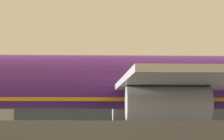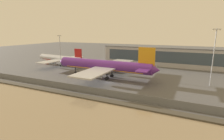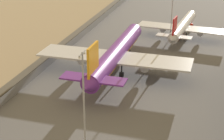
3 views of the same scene
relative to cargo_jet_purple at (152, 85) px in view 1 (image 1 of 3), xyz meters
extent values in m
cylinder|color=#602889|center=(-0.85, 0.01, 0.24)|extent=(51.47, 5.94, 5.44)
cube|color=orange|center=(-0.85, 0.01, -1.26)|extent=(43.75, 4.78, 0.98)
cube|color=#B7BABF|center=(1.60, -12.36, -0.44)|extent=(11.55, 24.79, 0.54)
cube|color=#B7BABF|center=(1.84, 12.32, -0.44)|extent=(11.55, 24.79, 0.54)
cylinder|color=#B7BABF|center=(0.07, -10.37, -2.21)|extent=(7.23, 3.06, 2.99)
cylinder|color=#B7BABF|center=(0.27, 10.37, -2.21)|extent=(7.23, 3.06, 2.99)
cylinder|color=black|center=(2.72, -2.88, -4.08)|extent=(0.44, 0.44, 3.18)
cylinder|color=black|center=(2.77, 2.83, -4.08)|extent=(0.44, 0.44, 3.18)
cylinder|color=black|center=(2.77, 2.83, -5.67)|extent=(1.76, 1.24, 1.75)
cube|color=#19519E|center=(-9.66, 18.55, -5.69)|extent=(2.89, 3.58, 1.11)
cube|color=#283847|center=(-9.84, 18.91, -4.88)|extent=(1.65, 1.58, 0.50)
cylinder|color=black|center=(-9.51, 19.75, -6.08)|extent=(0.52, 0.72, 0.70)
camera|label=1|loc=(-8.24, -65.61, -4.03)|focal=105.00mm
camera|label=2|loc=(41.04, -78.54, 17.29)|focal=28.00mm
camera|label=3|loc=(109.25, 30.06, 42.01)|focal=60.00mm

